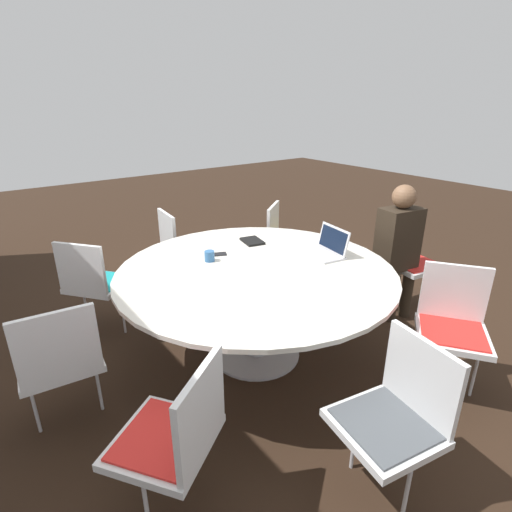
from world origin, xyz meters
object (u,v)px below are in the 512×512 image
(chair_5, at_px, (176,432))
(chair_0, at_px, (409,255))
(spiral_notebook, at_px, (252,241))
(chair_2, at_px, (181,244))
(cell_phone, at_px, (218,254))
(chair_1, at_px, (285,238))
(chair_3, at_px, (94,279))
(chair_4, at_px, (59,357))
(chair_7, at_px, (453,320))
(chair_6, at_px, (397,411))
(person_0, at_px, (399,242))
(laptop, at_px, (327,248))
(coffee_cup, at_px, (210,256))

(chair_5, bearing_deg, chair_0, -21.98)
(chair_0, xyz_separation_m, spiral_notebook, (0.68, 1.31, 0.23))
(chair_2, distance_m, cell_phone, 0.98)
(chair_1, bearing_deg, chair_2, -63.63)
(chair_0, xyz_separation_m, chair_3, (1.22, 2.51, 0.00))
(chair_3, bearing_deg, spiral_notebook, 27.83)
(chair_4, bearing_deg, chair_2, 47.87)
(chair_0, height_order, spiral_notebook, chair_0)
(chair_5, height_order, chair_7, same)
(chair_1, distance_m, spiral_notebook, 0.84)
(chair_2, xyz_separation_m, chair_4, (-1.28, 1.41, 0.00))
(chair_7, bearing_deg, chair_0, -78.04)
(chair_2, height_order, chair_6, same)
(chair_3, distance_m, chair_5, 1.86)
(person_0, bearing_deg, chair_1, -62.95)
(cell_phone, bearing_deg, chair_2, -8.57)
(chair_7, height_order, cell_phone, chair_7)
(chair_3, distance_m, chair_4, 1.06)
(chair_0, relative_size, laptop, 2.32)
(chair_2, xyz_separation_m, laptop, (-1.45, -0.56, 0.27))
(chair_1, xyz_separation_m, person_0, (-1.11, -0.35, 0.19))
(chair_0, relative_size, person_0, 0.71)
(chair_5, bearing_deg, coffee_cup, 17.98)
(chair_4, bearing_deg, coffee_cup, 18.62)
(chair_1, bearing_deg, chair_3, -41.86)
(chair_6, distance_m, person_0, 1.92)
(chair_0, distance_m, chair_6, 2.14)
(chair_1, height_order, laptop, laptop)
(chair_2, bearing_deg, laptop, 26.77)
(chair_1, bearing_deg, laptop, 30.07)
(chair_5, relative_size, cell_phone, 5.49)
(chair_2, relative_size, chair_7, 1.00)
(laptop, distance_m, coffee_cup, 0.92)
(chair_2, xyz_separation_m, cell_phone, (-0.94, 0.14, 0.22))
(chair_2, height_order, person_0, person_0)
(laptop, bearing_deg, chair_1, 166.70)
(chair_2, height_order, laptop, laptop)
(cell_phone, bearing_deg, chair_3, 52.53)
(cell_phone, bearing_deg, chair_5, 141.32)
(chair_3, distance_m, chair_6, 2.46)
(chair_2, xyz_separation_m, chair_3, (-0.32, 0.94, 0.00))
(person_0, bearing_deg, spiral_notebook, -24.81)
(chair_5, distance_m, cell_phone, 1.60)
(spiral_notebook, bearing_deg, coffee_cup, 106.13)
(chair_1, bearing_deg, coffee_cup, -13.50)
(chair_3, bearing_deg, cell_phone, 14.74)
(person_0, bearing_deg, chair_6, 44.30)
(chair_0, height_order, chair_4, same)
(chair_4, bearing_deg, laptop, 0.80)
(chair_2, height_order, coffee_cup, chair_2)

